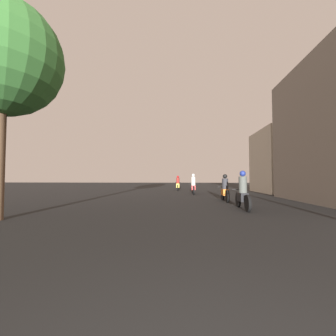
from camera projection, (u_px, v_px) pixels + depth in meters
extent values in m
cylinder|color=black|center=(238.00, 200.00, 9.80)|extent=(0.10, 0.64, 0.64)
cylinder|color=black|center=(248.00, 203.00, 8.34)|extent=(0.10, 0.64, 0.64)
cube|color=black|center=(243.00, 197.00, 9.08)|extent=(0.30, 0.72, 0.35)
cylinder|color=black|center=(239.00, 190.00, 9.56)|extent=(0.60, 0.04, 0.04)
cylinder|color=#4C514C|center=(243.00, 185.00, 9.03)|extent=(0.32, 0.32, 0.65)
sphere|color=navy|center=(243.00, 174.00, 9.05)|extent=(0.24, 0.24, 0.24)
cylinder|color=black|center=(223.00, 194.00, 12.88)|extent=(0.10, 0.66, 0.66)
cylinder|color=black|center=(227.00, 196.00, 11.52)|extent=(0.10, 0.66, 0.66)
cube|color=orange|center=(225.00, 192.00, 12.21)|extent=(0.30, 0.73, 0.33)
cylinder|color=black|center=(223.00, 187.00, 12.66)|extent=(0.60, 0.04, 0.04)
cylinder|color=#2D2D33|center=(225.00, 184.00, 12.15)|extent=(0.32, 0.32, 0.58)
sphere|color=black|center=(225.00, 176.00, 12.17)|extent=(0.24, 0.24, 0.24)
cylinder|color=black|center=(193.00, 189.00, 18.34)|extent=(0.10, 0.68, 0.68)
cylinder|color=black|center=(194.00, 190.00, 16.87)|extent=(0.10, 0.68, 0.68)
cube|color=red|center=(193.00, 188.00, 17.61)|extent=(0.30, 0.79, 0.35)
cylinder|color=black|center=(193.00, 184.00, 18.11)|extent=(0.60, 0.04, 0.04)
cylinder|color=silver|center=(193.00, 181.00, 17.56)|extent=(0.32, 0.32, 0.67)
sphere|color=silver|center=(193.00, 175.00, 17.58)|extent=(0.24, 0.24, 0.24)
cylinder|color=black|center=(178.00, 187.00, 23.39)|extent=(0.10, 0.59, 0.59)
cylinder|color=black|center=(178.00, 188.00, 22.06)|extent=(0.10, 0.59, 0.59)
cube|color=gold|center=(178.00, 186.00, 22.74)|extent=(0.30, 0.95, 0.41)
cylinder|color=black|center=(178.00, 182.00, 23.18)|extent=(0.60, 0.04, 0.04)
cylinder|color=maroon|center=(178.00, 181.00, 22.66)|extent=(0.32, 0.32, 0.56)
sphere|color=#A51919|center=(178.00, 177.00, 22.68)|extent=(0.24, 0.24, 0.24)
cube|color=beige|center=(286.00, 161.00, 19.38)|extent=(4.69, 5.67, 5.39)
sphere|color=#387533|center=(2.00, 57.00, 6.93)|extent=(3.59, 3.59, 3.59)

